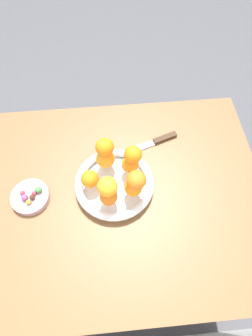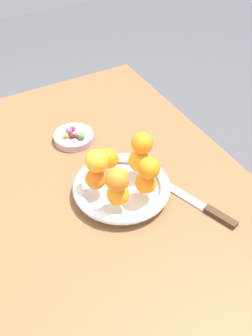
{
  "view_description": "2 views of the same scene",
  "coord_description": "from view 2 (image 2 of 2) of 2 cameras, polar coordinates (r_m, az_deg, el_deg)",
  "views": [
    {
      "loc": [
        -0.06,
        0.34,
        1.53
      ],
      "look_at": [
        -0.1,
        -0.05,
        0.81
      ],
      "focal_mm": 28.0,
      "sensor_mm": 36.0,
      "label": 1
    },
    {
      "loc": [
        -0.74,
        0.34,
        1.54
      ],
      "look_at": [
        -0.04,
        -0.05,
        0.81
      ],
      "focal_mm": 45.0,
      "sensor_mm": 36.0,
      "label": 2
    }
  ],
  "objects": [
    {
      "name": "ground_plane",
      "position": [
        1.74,
        -2.22,
        -19.83
      ],
      "size": [
        6.0,
        6.0,
        0.0
      ],
      "primitive_type": "plane",
      "color": "#4C4C51"
    },
    {
      "name": "dining_table",
      "position": [
        1.21,
        -3.03,
        -5.2
      ],
      "size": [
        1.1,
        0.76,
        0.74
      ],
      "color": "brown",
      "rests_on": "ground_plane"
    },
    {
      "name": "fruit_bowl",
      "position": [
        1.1,
        -0.6,
        -2.73
      ],
      "size": [
        0.26,
        0.26,
        0.04
      ],
      "color": "silver",
      "rests_on": "dining_table"
    },
    {
      "name": "candy_dish",
      "position": [
        1.29,
        -7.08,
        4.15
      ],
      "size": [
        0.12,
        0.12,
        0.02
      ],
      "primitive_type": "cylinder",
      "color": "#B28C99",
      "rests_on": "dining_table"
    },
    {
      "name": "orange_0",
      "position": [
        1.05,
        2.72,
        -2.02
      ],
      "size": [
        0.06,
        0.06,
        0.06
      ],
      "primitive_type": "sphere",
      "color": "orange",
      "rests_on": "fruit_bowl"
    },
    {
      "name": "orange_1",
      "position": [
        1.11,
        1.88,
        0.98
      ],
      "size": [
        0.06,
        0.06,
        0.06
      ],
      "primitive_type": "sphere",
      "color": "orange",
      "rests_on": "fruit_bowl"
    },
    {
      "name": "orange_2",
      "position": [
        1.12,
        -2.44,
        1.28
      ],
      "size": [
        0.06,
        0.06,
        0.06
      ],
      "primitive_type": "sphere",
      "color": "orange",
      "rests_on": "fruit_bowl"
    },
    {
      "name": "orange_3",
      "position": [
        1.06,
        -4.08,
        -1.45
      ],
      "size": [
        0.06,
        0.06,
        0.06
      ],
      "primitive_type": "sphere",
      "color": "orange",
      "rests_on": "fruit_bowl"
    },
    {
      "name": "orange_4",
      "position": [
        1.02,
        -1.09,
        -3.58
      ],
      "size": [
        0.06,
        0.06,
        0.06
      ],
      "primitive_type": "sphere",
      "color": "orange",
      "rests_on": "fruit_bowl"
    },
    {
      "name": "orange_5",
      "position": [
        1.07,
        2.21,
        3.37
      ],
      "size": [
        0.06,
        0.06,
        0.06
      ],
      "primitive_type": "sphere",
      "color": "orange",
      "rests_on": "orange_1"
    },
    {
      "name": "orange_6",
      "position": [
        0.97,
        -1.21,
        -1.54
      ],
      "size": [
        0.06,
        0.06,
        0.06
      ],
      "primitive_type": "sphere",
      "color": "orange",
      "rests_on": "orange_4"
    },
    {
      "name": "orange_7",
      "position": [
        1.01,
        3.14,
        -0.02
      ],
      "size": [
        0.05,
        0.05,
        0.05
      ],
      "primitive_type": "sphere",
      "color": "orange",
      "rests_on": "orange_0"
    },
    {
      "name": "orange_8",
      "position": [
        1.02,
        -3.98,
        0.94
      ],
      "size": [
        0.06,
        0.06,
        0.06
      ],
      "primitive_type": "sphere",
      "color": "orange",
      "rests_on": "orange_3"
    },
    {
      "name": "candy_ball_0",
      "position": [
        1.27,
        -6.72,
        4.43
      ],
      "size": [
        0.01,
        0.01,
        0.01
      ],
      "primitive_type": "sphere",
      "color": "#C6384C",
      "rests_on": "candy_dish"
    },
    {
      "name": "candy_ball_1",
      "position": [
        1.28,
        -7.91,
        4.96
      ],
      "size": [
        0.02,
        0.02,
        0.02
      ],
      "primitive_type": "sphere",
      "color": "#8C4C99",
      "rests_on": "candy_dish"
    },
    {
      "name": "candy_ball_2",
      "position": [
        1.26,
        -7.43,
        4.36
      ],
      "size": [
        0.02,
        0.02,
        0.02
      ],
      "primitive_type": "sphere",
      "color": "#472819",
      "rests_on": "candy_dish"
    },
    {
      "name": "candy_ball_3",
      "position": [
        1.27,
        -8.13,
        4.41
      ],
      "size": [
        0.02,
        0.02,
        0.02
      ],
      "primitive_type": "sphere",
      "color": "gold",
      "rests_on": "candy_dish"
    },
    {
      "name": "candy_ball_4",
      "position": [
        1.29,
        -7.19,
        5.35
      ],
      "size": [
        0.02,
        0.02,
        0.02
      ],
      "primitive_type": "sphere",
      "color": "#C6384C",
      "rests_on": "candy_dish"
    },
    {
      "name": "candy_ball_5",
      "position": [
        1.27,
        -7.35,
        4.35
      ],
      "size": [
        0.01,
        0.01,
        0.01
      ],
      "primitive_type": "sphere",
      "color": "#4C9947",
      "rests_on": "candy_dish"
    },
    {
      "name": "candy_ball_6",
      "position": [
        1.26,
        -6.05,
        4.37
      ],
      "size": [
        0.02,
        0.02,
        0.02
      ],
      "primitive_type": "sphere",
      "color": "#4C9947",
      "rests_on": "candy_dish"
    },
    {
      "name": "knife",
      "position": [
        1.1,
        10.0,
        -4.95
      ],
      "size": [
        0.25,
        0.1,
        0.01
      ],
      "color": "#3F2819",
      "rests_on": "dining_table"
    }
  ]
}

